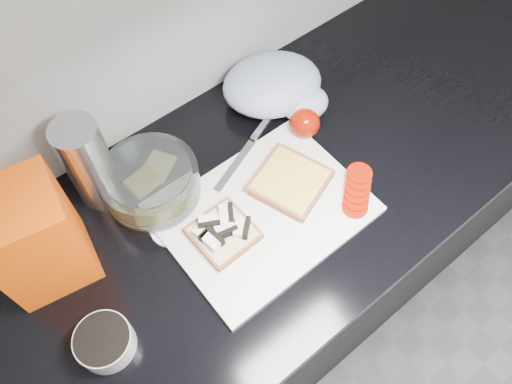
# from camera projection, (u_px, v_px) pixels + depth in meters

# --- Properties ---
(base_cabinet) EXTENTS (3.50, 0.60, 0.86)m
(base_cabinet) POSITION_uv_depth(u_px,v_px,m) (240.00, 289.00, 1.43)
(base_cabinet) COLOR black
(base_cabinet) RESTS_ON ground
(countertop) EXTENTS (3.50, 0.64, 0.04)m
(countertop) POSITION_uv_depth(u_px,v_px,m) (234.00, 214.00, 1.05)
(countertop) COLOR black
(countertop) RESTS_ON base_cabinet
(cutting_board) EXTENTS (0.40, 0.30, 0.01)m
(cutting_board) POSITION_uv_depth(u_px,v_px,m) (265.00, 213.00, 1.02)
(cutting_board) COLOR silver
(cutting_board) RESTS_ON countertop
(bread_left) EXTENTS (0.12, 0.12, 0.04)m
(bread_left) POSITION_uv_depth(u_px,v_px,m) (222.00, 232.00, 0.98)
(bread_left) COLOR beige
(bread_left) RESTS_ON cutting_board
(bread_right) EXTENTS (0.18, 0.18, 0.02)m
(bread_right) POSITION_uv_depth(u_px,v_px,m) (290.00, 182.00, 1.04)
(bread_right) COLOR beige
(bread_right) RESTS_ON cutting_board
(tomato_slices) EXTENTS (0.12, 0.11, 0.03)m
(tomato_slices) POSITION_uv_depth(u_px,v_px,m) (357.00, 190.00, 1.02)
(tomato_slices) COLOR #921203
(tomato_slices) RESTS_ON cutting_board
(knife) EXTENTS (0.21, 0.09, 0.01)m
(knife) POSITION_uv_depth(u_px,v_px,m) (250.00, 144.00, 1.10)
(knife) COLOR #B1B1B5
(knife) RESTS_ON cutting_board
(seed_tub) EXTENTS (0.10, 0.10, 0.05)m
(seed_tub) POSITION_uv_depth(u_px,v_px,m) (105.00, 342.00, 0.86)
(seed_tub) COLOR #AAAFAF
(seed_tub) RESTS_ON countertop
(tub_lid) EXTENTS (0.12, 0.12, 0.01)m
(tub_lid) POSITION_uv_depth(u_px,v_px,m) (172.00, 227.00, 1.01)
(tub_lid) COLOR white
(tub_lid) RESTS_ON countertop
(glass_bowl) EXTENTS (0.20, 0.20, 0.08)m
(glass_bowl) POSITION_uv_depth(u_px,v_px,m) (152.00, 183.00, 1.02)
(glass_bowl) COLOR silver
(glass_bowl) RESTS_ON countertop
(bread_bag) EXTENTS (0.17, 0.16, 0.23)m
(bread_bag) POSITION_uv_depth(u_px,v_px,m) (34.00, 238.00, 0.87)
(bread_bag) COLOR #FE3504
(bread_bag) RESTS_ON countertop
(steel_canister) EXTENTS (0.09, 0.09, 0.21)m
(steel_canister) POSITION_uv_depth(u_px,v_px,m) (89.00, 164.00, 0.96)
(steel_canister) COLOR silver
(steel_canister) RESTS_ON countertop
(grocery_bag) EXTENTS (0.28, 0.27, 0.10)m
(grocery_bag) POSITION_uv_depth(u_px,v_px,m) (277.00, 87.00, 1.14)
(grocery_bag) COLOR #AABBD2
(grocery_bag) RESTS_ON countertop
(whole_tomatoes) EXTENTS (0.07, 0.07, 0.07)m
(whole_tomatoes) POSITION_uv_depth(u_px,v_px,m) (305.00, 123.00, 1.10)
(whole_tomatoes) COLOR #921203
(whole_tomatoes) RESTS_ON countertop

